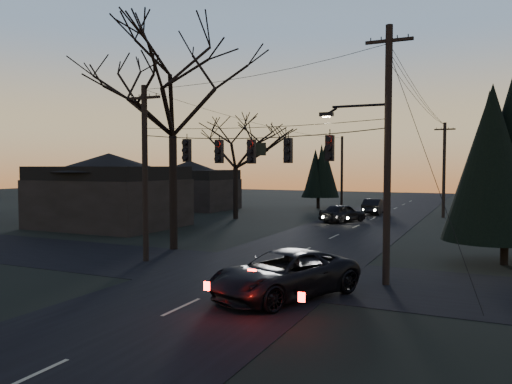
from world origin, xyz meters
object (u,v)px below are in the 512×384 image
at_px(utility_pole_right, 386,285).
at_px(utility_pole_far_r, 443,217).
at_px(sedan_oncoming_b, 374,207).
at_px(utility_pole_far_l, 342,207).
at_px(utility_pole_left, 146,261).
at_px(evergreen_right, 507,161).
at_px(sedan_oncoming_a, 343,213).
at_px(bare_tree_left, 172,90).
at_px(suv_near, 284,275).

distance_m(utility_pole_right, utility_pole_far_r, 28.00).
bearing_deg(sedan_oncoming_b, utility_pole_far_l, -57.17).
relative_size(utility_pole_left, evergreen_right, 0.99).
distance_m(utility_pole_left, utility_pole_far_r, 30.27).
relative_size(utility_pole_left, sedan_oncoming_b, 1.90).
relative_size(utility_pole_left, sedan_oncoming_a, 1.92).
distance_m(utility_pole_far_l, bare_tree_left, 33.67).
distance_m(utility_pole_far_r, utility_pole_far_l, 14.01).
height_order(utility_pole_right, utility_pole_left, utility_pole_right).
bearing_deg(evergreen_right, suv_near, -126.67).
xyz_separation_m(utility_pole_right, utility_pole_far_r, (0.00, 28.00, 0.00)).
xyz_separation_m(sedan_oncoming_a, sedan_oncoming_b, (0.91, 7.99, -0.02)).
distance_m(utility_pole_far_l, suv_near, 40.30).
xyz_separation_m(utility_pole_left, bare_tree_left, (-0.77, 3.51, 8.81)).
relative_size(utility_pole_far_l, sedan_oncoming_b, 1.79).
bearing_deg(evergreen_right, sedan_oncoming_b, 115.65).
bearing_deg(sedan_oncoming_a, suv_near, 124.34).
height_order(utility_pole_right, sedan_oncoming_b, utility_pole_right).
distance_m(bare_tree_left, suv_near, 14.09).
distance_m(bare_tree_left, evergreen_right, 17.27).
distance_m(utility_pole_far_r, suv_near, 31.52).
relative_size(evergreen_right, sedan_oncoming_a, 1.93).
relative_size(utility_pole_far_r, bare_tree_left, 0.67).
xyz_separation_m(utility_pole_far_l, suv_near, (8.56, -39.38, 0.81)).
xyz_separation_m(utility_pole_far_r, bare_tree_left, (-12.27, -24.49, 8.81)).
xyz_separation_m(utility_pole_far_r, sedan_oncoming_a, (-7.21, -7.54, 0.76)).
bearing_deg(evergreen_right, bare_tree_left, -170.25).
height_order(utility_pole_far_l, suv_near, utility_pole_far_l).
height_order(evergreen_right, sedan_oncoming_a, evergreen_right).
relative_size(utility_pole_left, utility_pole_far_r, 1.00).
xyz_separation_m(suv_near, sedan_oncoming_a, (-4.27, 23.84, -0.05)).
bearing_deg(utility_pole_left, evergreen_right, 21.90).
bearing_deg(utility_pole_left, utility_pole_right, 0.00).
bearing_deg(suv_near, utility_pole_left, -177.13).
xyz_separation_m(evergreen_right, sedan_oncoming_b, (-10.61, 22.10, -4.15)).
height_order(utility_pole_right, utility_pole_far_r, utility_pole_right).
distance_m(suv_near, sedan_oncoming_b, 32.01).
distance_m(utility_pole_right, utility_pole_far_l, 37.79).
distance_m(suv_near, sedan_oncoming_a, 24.22).
bearing_deg(utility_pole_right, evergreen_right, 55.87).
distance_m(utility_pole_left, suv_near, 9.24).
bearing_deg(sedan_oncoming_a, bare_tree_left, 97.55).
height_order(sedan_oncoming_a, sedan_oncoming_b, sedan_oncoming_a).
bearing_deg(utility_pole_left, suv_near, -21.52).
xyz_separation_m(bare_tree_left, suv_near, (9.34, -6.88, -8.00)).
bearing_deg(bare_tree_left, utility_pole_right, -15.95).
relative_size(suv_near, sedan_oncoming_b, 1.30).
bearing_deg(sedan_oncoming_b, evergreen_right, 113.91).
height_order(utility_pole_far_l, bare_tree_left, bare_tree_left).
height_order(utility_pole_left, sedan_oncoming_b, utility_pole_left).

